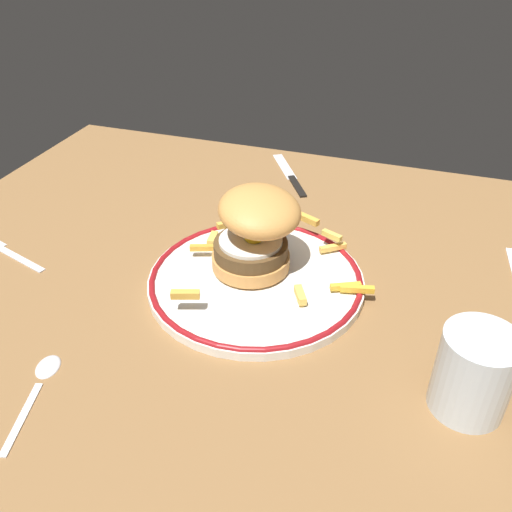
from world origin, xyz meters
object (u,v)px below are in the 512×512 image
water_glass (473,376)px  spoon (42,375)px  knife (292,177)px  fork (9,253)px  dinner_plate (256,280)px  burger (255,231)px

water_glass → spoon: (-43.06, -10.48, -3.75)cm
knife → spoon: 56.37cm
fork → knife: size_ratio=0.88×
dinner_plate → water_glass: 29.44cm
fork → knife: (32.09, 36.34, 0.08)cm
burger → fork: burger is taller
dinner_plate → burger: burger is taller
water_glass → knife: (-30.41, 44.45, -3.85)cm
knife → water_glass: bearing=-55.6°
burger → water_glass: bearing=-27.9°
dinner_plate → spoon: size_ratio=2.14×
fork → knife: knife is taller
spoon → burger: bearing=57.6°
fork → water_glass: bearing=-7.4°
water_glass → knife: bearing=124.4°
fork → spoon: size_ratio=1.07×
burger → spoon: (-15.79, -24.90, -6.68)cm
burger → fork: bearing=-169.9°
burger → knife: bearing=96.0°
water_glass → fork: (-62.50, 8.11, -3.93)cm
burger → fork: 36.44cm
water_glass → spoon: 44.47cm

